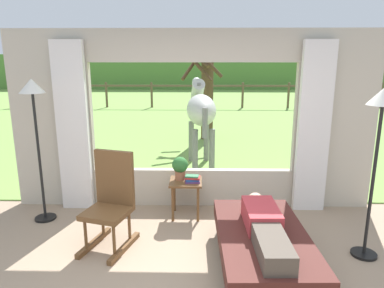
# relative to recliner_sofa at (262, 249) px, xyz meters

# --- Properties ---
(back_wall_with_window) EXTENTS (5.20, 0.12, 2.55)m
(back_wall_with_window) POSITION_rel_recliner_sofa_xyz_m (-0.76, 1.68, 1.03)
(back_wall_with_window) COLOR #BCB29E
(back_wall_with_window) RESTS_ON ground_plane
(curtain_panel_left) EXTENTS (0.44, 0.10, 2.40)m
(curtain_panel_left) POSITION_rel_recliner_sofa_xyz_m (-2.45, 1.54, 0.98)
(curtain_panel_left) COLOR silver
(curtain_panel_left) RESTS_ON ground_plane
(curtain_panel_right) EXTENTS (0.44, 0.10, 2.40)m
(curtain_panel_right) POSITION_rel_recliner_sofa_xyz_m (0.93, 1.54, 0.98)
(curtain_panel_right) COLOR silver
(curtain_panel_right) RESTS_ON ground_plane
(outdoor_pasture_lawn) EXTENTS (36.00, 21.68, 0.02)m
(outdoor_pasture_lawn) POSITION_rel_recliner_sofa_xyz_m (-0.76, 12.58, -0.21)
(outdoor_pasture_lawn) COLOR #759E47
(outdoor_pasture_lawn) RESTS_ON ground_plane
(distant_hill_ridge) EXTENTS (36.00, 2.00, 2.40)m
(distant_hill_ridge) POSITION_rel_recliner_sofa_xyz_m (-0.76, 22.42, 0.98)
(distant_hill_ridge) COLOR #55833A
(distant_hill_ridge) RESTS_ON ground_plane
(recliner_sofa) EXTENTS (0.94, 1.72, 0.42)m
(recliner_sofa) POSITION_rel_recliner_sofa_xyz_m (0.00, 0.00, 0.00)
(recliner_sofa) COLOR black
(recliner_sofa) RESTS_ON ground_plane
(reclining_person) EXTENTS (0.35, 1.43, 0.22)m
(reclining_person) POSITION_rel_recliner_sofa_xyz_m (-0.00, -0.05, 0.30)
(reclining_person) COLOR #B23338
(reclining_person) RESTS_ON recliner_sofa
(rocking_chair) EXTENTS (0.63, 0.78, 1.12)m
(rocking_chair) POSITION_rel_recliner_sofa_xyz_m (-1.68, 0.48, 0.33)
(rocking_chair) COLOR brown
(rocking_chair) RESTS_ON ground_plane
(side_table) EXTENTS (0.44, 0.44, 0.52)m
(side_table) POSITION_rel_recliner_sofa_xyz_m (-0.84, 1.26, 0.21)
(side_table) COLOR brown
(side_table) RESTS_ON ground_plane
(potted_plant) EXTENTS (0.22, 0.22, 0.32)m
(potted_plant) POSITION_rel_recliner_sofa_xyz_m (-0.92, 1.32, 0.48)
(potted_plant) COLOR #9E6042
(potted_plant) RESTS_ON side_table
(book_stack) EXTENTS (0.21, 0.16, 0.10)m
(book_stack) POSITION_rel_recliner_sofa_xyz_m (-0.75, 1.20, 0.35)
(book_stack) COLOR #59336B
(book_stack) RESTS_ON side_table
(floor_lamp_left) EXTENTS (0.32, 0.32, 1.91)m
(floor_lamp_left) POSITION_rel_recliner_sofa_xyz_m (-2.77, 1.12, 1.32)
(floor_lamp_left) COLOR black
(floor_lamp_left) RESTS_ON ground_plane
(floor_lamp_right) EXTENTS (0.32, 0.32, 1.87)m
(floor_lamp_right) POSITION_rel_recliner_sofa_xyz_m (1.20, 0.28, 1.29)
(floor_lamp_right) COLOR black
(floor_lamp_right) RESTS_ON ground_plane
(horse) EXTENTS (0.69, 1.82, 1.73)m
(horse) POSITION_rel_recliner_sofa_xyz_m (-0.63, 3.62, 0.94)
(horse) COLOR #B2B2AD
(horse) RESTS_ON outdoor_pasture_lawn
(pasture_tree) EXTENTS (1.09, 1.29, 2.58)m
(pasture_tree) POSITION_rel_recliner_sofa_xyz_m (-0.48, 6.10, 1.09)
(pasture_tree) COLOR #4C3823
(pasture_tree) RESTS_ON outdoor_pasture_lawn
(pasture_fence_line) EXTENTS (16.10, 0.10, 1.10)m
(pasture_fence_line) POSITION_rel_recliner_sofa_xyz_m (-0.76, 12.28, 0.53)
(pasture_fence_line) COLOR brown
(pasture_fence_line) RESTS_ON outdoor_pasture_lawn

